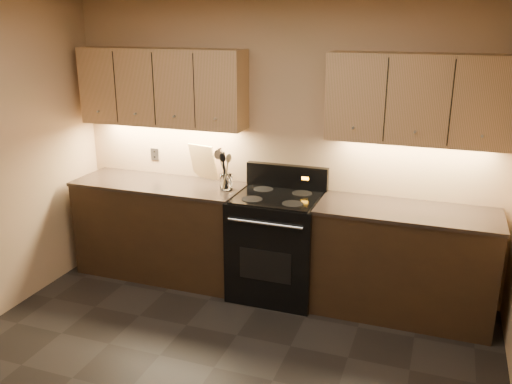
% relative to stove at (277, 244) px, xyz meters
% --- Properties ---
extents(wall_back, '(4.00, 0.04, 2.60)m').
position_rel_stove_xyz_m(wall_back, '(-0.08, 0.32, 0.82)').
color(wall_back, tan).
rests_on(wall_back, ground).
extents(counter_left, '(1.62, 0.62, 0.93)m').
position_rel_stove_xyz_m(counter_left, '(-1.18, 0.02, -0.01)').
color(counter_left, black).
rests_on(counter_left, ground).
extents(counter_right, '(1.46, 0.62, 0.93)m').
position_rel_stove_xyz_m(counter_right, '(1.10, 0.02, -0.01)').
color(counter_right, black).
rests_on(counter_right, ground).
extents(stove, '(0.76, 0.68, 1.14)m').
position_rel_stove_xyz_m(stove, '(0.00, 0.00, 0.00)').
color(stove, black).
rests_on(stove, ground).
extents(upper_cab_left, '(1.60, 0.30, 0.70)m').
position_rel_stove_xyz_m(upper_cab_left, '(-1.18, 0.17, 1.32)').
color(upper_cab_left, tan).
rests_on(upper_cab_left, wall_back).
extents(upper_cab_right, '(1.44, 0.30, 0.70)m').
position_rel_stove_xyz_m(upper_cab_right, '(1.10, 0.17, 1.32)').
color(upper_cab_right, tan).
rests_on(upper_cab_right, wall_back).
extents(outlet_plate, '(0.08, 0.01, 0.12)m').
position_rel_stove_xyz_m(outlet_plate, '(-1.38, 0.31, 0.64)').
color(outlet_plate, '#B2B5BA').
rests_on(outlet_plate, wall_back).
extents(utensil_crock, '(0.12, 0.12, 0.14)m').
position_rel_stove_xyz_m(utensil_crock, '(-0.50, 0.04, 0.52)').
color(utensil_crock, white).
rests_on(utensil_crock, counter_left).
extents(cutting_board, '(0.29, 0.16, 0.35)m').
position_rel_stove_xyz_m(cutting_board, '(-0.83, 0.27, 0.62)').
color(cutting_board, '#D3BB71').
rests_on(cutting_board, counter_left).
extents(wooden_spoon, '(0.11, 0.08, 0.31)m').
position_rel_stove_xyz_m(wooden_spoon, '(-0.52, 0.04, 0.62)').
color(wooden_spoon, '#D3BB71').
rests_on(wooden_spoon, utensil_crock).
extents(black_spoon, '(0.08, 0.12, 0.32)m').
position_rel_stove_xyz_m(black_spoon, '(-0.51, 0.06, 0.63)').
color(black_spoon, black).
rests_on(black_spoon, utensil_crock).
extents(black_turner, '(0.17, 0.17, 0.36)m').
position_rel_stove_xyz_m(black_turner, '(-0.48, 0.02, 0.64)').
color(black_turner, black).
rests_on(black_turner, utensil_crock).
extents(steel_spatula, '(0.23, 0.15, 0.39)m').
position_rel_stove_xyz_m(steel_spatula, '(-0.46, 0.05, 0.66)').
color(steel_spatula, silver).
rests_on(steel_spatula, utensil_crock).
extents(steel_skimmer, '(0.22, 0.14, 0.35)m').
position_rel_stove_xyz_m(steel_skimmer, '(-0.46, 0.03, 0.64)').
color(steel_skimmer, silver).
rests_on(steel_skimmer, utensil_crock).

